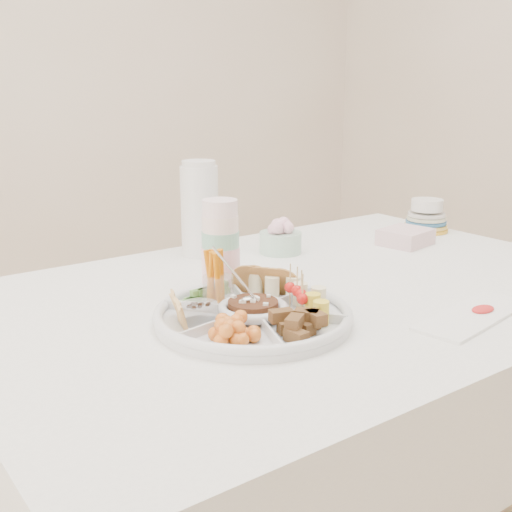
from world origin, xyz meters
TOP-DOWN VIEW (x-y plane):
  - wall_back at (0.00, 2.00)m, footprint 4.00×0.02m
  - dining_table at (0.00, 0.00)m, footprint 1.52×1.02m
  - party_tray at (-0.23, -0.10)m, footprint 0.44×0.44m
  - bean_dip at (-0.23, -0.10)m, footprint 0.11×0.11m
  - tortillas at (-0.13, -0.02)m, footprint 0.11×0.11m
  - carrot_cucumber at (-0.25, 0.03)m, footprint 0.14×0.14m
  - pita_raisins at (-0.35, -0.05)m, footprint 0.11×0.11m
  - cherries at (-0.33, -0.18)m, footprint 0.13×0.13m
  - granola_chunks at (-0.21, -0.23)m, footprint 0.13×0.13m
  - banana_tomato at (-0.11, -0.14)m, footprint 0.12×0.12m
  - cup_stack at (-0.17, 0.10)m, footprint 0.09×0.09m
  - thermos at (-0.05, 0.40)m, footprint 0.13×0.13m
  - flower_bowl at (0.14, 0.29)m, footprint 0.14×0.14m
  - napkin_stack at (0.49, 0.15)m, footprint 0.16×0.14m
  - plate_stack at (0.67, 0.23)m, footprint 0.14×0.14m
  - placemat at (0.15, -0.33)m, footprint 0.33×0.15m

SIDE VIEW (x-z plane):
  - dining_table at x=0.00m, z-range 0.00..0.76m
  - placemat at x=0.15m, z-range 0.76..0.76m
  - party_tray at x=-0.23m, z-range 0.76..0.80m
  - napkin_stack at x=0.49m, z-range 0.76..0.80m
  - bean_dip at x=-0.23m, z-range 0.77..0.81m
  - cherries at x=-0.33m, z-range 0.77..0.82m
  - granola_chunks at x=-0.21m, z-range 0.77..0.82m
  - flower_bowl at x=0.14m, z-range 0.76..0.84m
  - tortillas at x=-0.13m, z-range 0.77..0.83m
  - pita_raisins at x=-0.35m, z-range 0.77..0.83m
  - plate_stack at x=0.67m, z-range 0.76..0.85m
  - banana_tomato at x=-0.11m, z-range 0.78..0.86m
  - carrot_cucumber at x=-0.25m, z-range 0.77..0.88m
  - cup_stack at x=-0.17m, z-range 0.76..0.99m
  - thermos at x=-0.05m, z-range 0.76..1.02m
  - wall_back at x=0.00m, z-range 0.00..2.70m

